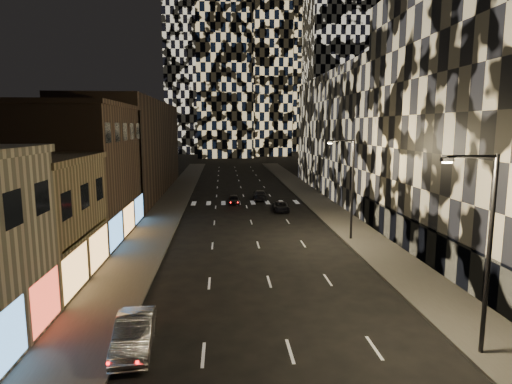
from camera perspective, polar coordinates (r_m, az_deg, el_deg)
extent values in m
cube|color=#47443F|center=(58.58, -11.24, -1.47)|extent=(4.00, 120.00, 0.15)
cube|color=#47443F|center=(59.60, 8.23, -1.21)|extent=(4.00, 120.00, 0.15)
cube|color=#4C4C47|center=(58.37, -9.19, -1.45)|extent=(0.20, 120.00, 0.15)
cube|color=#4C4C47|center=(59.17, 6.24, -1.25)|extent=(0.20, 120.00, 0.15)
cube|color=olive|center=(32.16, -30.21, -3.77)|extent=(10.00, 10.00, 8.00)
cube|color=#473528|center=(43.30, -23.30, 2.34)|extent=(10.00, 15.00, 12.00)
cube|color=#473528|center=(68.77, -16.26, 5.66)|extent=(10.00, 40.00, 14.00)
cube|color=#383838|center=(36.33, 20.74, -5.85)|extent=(0.60, 25.00, 3.00)
cube|color=#232326|center=(68.26, 15.38, 7.36)|extent=(16.00, 40.00, 18.00)
cube|color=black|center=(152.49, 11.09, 23.70)|extent=(20.00, 20.00, 100.00)
cube|color=black|center=(151.88, -4.27, 22.92)|extent=(18.00, 18.00, 95.00)
cylinder|color=black|center=(21.55, 28.62, -7.57)|extent=(0.20, 0.20, 9.00)
cylinder|color=black|center=(20.24, 26.91, 4.24)|extent=(2.20, 0.14, 0.14)
cube|color=black|center=(19.70, 24.15, 3.97)|extent=(0.50, 0.25, 0.18)
cube|color=#FFEAB2|center=(19.71, 24.13, 3.62)|extent=(0.35, 0.18, 0.06)
cylinder|color=black|center=(39.43, 12.72, 0.29)|extent=(0.20, 0.20, 9.00)
cylinder|color=black|center=(38.73, 11.38, 6.73)|extent=(2.20, 0.14, 0.14)
cube|color=black|center=(38.45, 9.78, 6.58)|extent=(0.50, 0.25, 0.18)
cube|color=#FFEAB2|center=(38.45, 9.78, 6.40)|extent=(0.35, 0.18, 0.06)
imported|color=gray|center=(21.64, -15.92, -17.71)|extent=(2.04, 4.90, 1.58)
imported|color=black|center=(57.05, -2.98, -1.02)|extent=(1.58, 3.71, 1.25)
imported|color=black|center=(60.37, 0.53, -0.40)|extent=(2.20, 4.87, 1.38)
imported|color=black|center=(52.37, 3.32, -1.97)|extent=(2.12, 4.18, 1.13)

